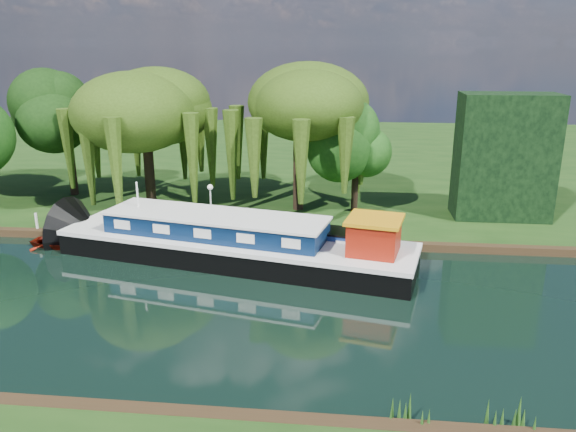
# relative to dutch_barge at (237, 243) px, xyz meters

# --- Properties ---
(ground) EXTENTS (120.00, 120.00, 0.00)m
(ground) POSITION_rel_dutch_barge_xyz_m (-3.12, -5.51, -1.03)
(ground) COLOR black
(far_bank) EXTENTS (120.00, 52.00, 0.45)m
(far_bank) POSITION_rel_dutch_barge_xyz_m (-3.12, 28.49, -0.80)
(far_bank) COLOR black
(far_bank) RESTS_ON ground
(dutch_barge) EXTENTS (20.15, 8.49, 4.15)m
(dutch_barge) POSITION_rel_dutch_barge_xyz_m (0.00, 0.00, 0.00)
(dutch_barge) COLOR black
(dutch_barge) RESTS_ON ground
(narrowboat) EXTENTS (13.07, 4.86, 1.88)m
(narrowboat) POSITION_rel_dutch_barge_xyz_m (2.51, 1.22, -0.36)
(narrowboat) COLOR navy
(narrowboat) RESTS_ON ground
(red_dinghy) EXTENTS (3.54, 2.75, 0.67)m
(red_dinghy) POSITION_rel_dutch_barge_xyz_m (-10.90, 1.12, -1.03)
(red_dinghy) COLOR maroon
(red_dinghy) RESTS_ON ground
(willow_left) EXTENTS (7.47, 7.47, 8.95)m
(willow_left) POSITION_rel_dutch_barge_xyz_m (-7.90, 8.92, 5.92)
(willow_left) COLOR black
(willow_left) RESTS_ON far_bank
(willow_right) EXTENTS (7.33, 7.33, 8.93)m
(willow_right) POSITION_rel_dutch_barge_xyz_m (2.57, 8.84, 5.94)
(willow_right) COLOR black
(willow_right) RESTS_ON far_bank
(tree_far_mid) EXTENTS (5.18, 5.18, 8.47)m
(tree_far_mid) POSITION_rel_dutch_barge_xyz_m (-14.64, 10.99, 5.26)
(tree_far_mid) COLOR black
(tree_far_mid) RESTS_ON far_bank
(tree_far_right) EXTENTS (3.96, 3.96, 6.49)m
(tree_far_right) POSITION_rel_dutch_barge_xyz_m (6.41, 8.71, 3.90)
(tree_far_right) COLOR black
(tree_far_right) RESTS_ON far_bank
(conifer_hedge) EXTENTS (6.00, 3.00, 8.00)m
(conifer_hedge) POSITION_rel_dutch_barge_xyz_m (15.88, 8.49, 3.42)
(conifer_hedge) COLOR black
(conifer_hedge) RESTS_ON far_bank
(lamppost) EXTENTS (0.36, 0.36, 2.56)m
(lamppost) POSITION_rel_dutch_barge_xyz_m (-2.62, 4.99, 1.39)
(lamppost) COLOR silver
(lamppost) RESTS_ON far_bank
(mooring_posts) EXTENTS (19.16, 0.16, 1.00)m
(mooring_posts) POSITION_rel_dutch_barge_xyz_m (-3.62, 2.89, -0.08)
(mooring_posts) COLOR silver
(mooring_posts) RESTS_ON far_bank
(reeds_near) EXTENTS (33.70, 1.50, 1.10)m
(reeds_near) POSITION_rel_dutch_barge_xyz_m (3.75, -13.09, -0.48)
(reeds_near) COLOR #184211
(reeds_near) RESTS_ON ground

